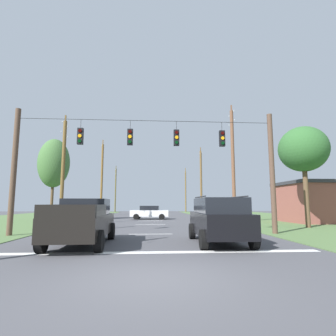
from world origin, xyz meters
name	(u,v)px	position (x,y,z in m)	size (l,w,h in m)	color
ground_plane	(152,279)	(0.00, 0.00, 0.00)	(120.00, 120.00, 0.00)	#47474C
shoulder_grass_right	(329,225)	(14.51, 15.00, 0.01)	(16.00, 80.00, 0.03)	#506D3D
stop_bar_stripe	(151,252)	(0.00, 3.44, 0.00)	(12.37, 0.45, 0.01)	white
lane_dash_0	(151,234)	(0.00, 9.44, 0.00)	(0.15, 2.50, 0.01)	white
lane_dash_1	(150,225)	(0.00, 16.76, 0.00)	(0.15, 2.50, 0.01)	white
lane_dash_2	(150,221)	(0.00, 22.00, 0.00)	(0.15, 2.50, 0.01)	white
lane_dash_3	(150,217)	(0.00, 29.54, 0.00)	(0.15, 2.50, 0.01)	white
overhead_signal_span	(148,164)	(-0.18, 9.01, 3.99)	(15.16, 0.31, 7.17)	brown
pickup_truck	(83,222)	(-2.91, 5.47, 0.97)	(2.36, 5.44, 1.95)	black
suv_black	(219,219)	(3.00, 5.45, 1.06)	(2.29, 4.84, 2.05)	black
distant_car_crossing_white	(150,212)	(-0.07, 24.91, 0.79)	(4.44, 2.31, 1.52)	silver
utility_pole_mid_right	(233,163)	(7.77, 18.40, 5.59)	(0.32, 1.78, 11.27)	brown
utility_pole_far_right	(201,182)	(7.78, 34.73, 5.08)	(0.33, 1.66, 10.50)	brown
utility_pole_near_left	(186,191)	(7.80, 53.20, 4.66)	(0.28, 1.91, 9.69)	brown
utility_pole_far_left	(63,169)	(-7.50, 16.98, 4.71)	(0.30, 1.91, 9.44)	brown
utility_pole_distant_right	(102,178)	(-7.45, 35.52, 5.61)	(0.33, 1.91, 11.67)	brown
utility_pole_distant_left	(116,189)	(-7.47, 52.59, 4.98)	(0.27, 1.81, 9.96)	brown
tree_roadside_right	(303,150)	(11.41, 12.74, 5.77)	(3.58, 3.58, 7.51)	brown
tree_roadside_far_right	(54,163)	(-10.10, 22.19, 5.93)	(3.18, 3.18, 8.50)	brown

